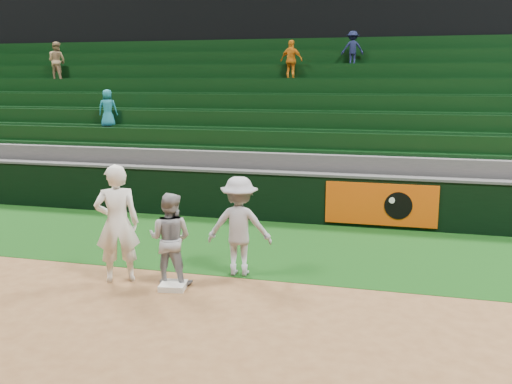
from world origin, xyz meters
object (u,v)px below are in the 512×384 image
first_base (173,286)px  baserunner (170,239)px  first_baseman (117,224)px  base_coach (239,226)px

first_base → baserunner: size_ratio=0.27×
first_baseman → baserunner: size_ratio=1.29×
first_base → first_baseman: 1.46m
baserunner → base_coach: size_ratio=0.90×
first_base → base_coach: (0.89, 0.98, 0.86)m
first_base → first_baseman: size_ratio=0.21×
first_base → base_coach: size_ratio=0.24×
first_base → baserunner: (-0.13, 0.23, 0.76)m
baserunner → base_coach: 1.27m
first_baseman → base_coach: bearing=176.7°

